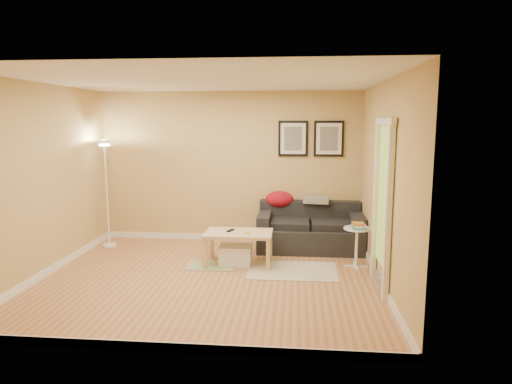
% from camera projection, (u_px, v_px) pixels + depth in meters
% --- Properties ---
extents(floor, '(4.50, 4.50, 0.00)m').
position_uv_depth(floor, '(210.00, 278.00, 6.08)').
color(floor, '#BE7951').
rests_on(floor, ground).
extents(ceiling, '(4.50, 4.50, 0.00)m').
position_uv_depth(ceiling, '(206.00, 80.00, 5.68)').
color(ceiling, white).
rests_on(ceiling, wall_back).
extents(wall_back, '(4.50, 0.00, 4.50)m').
position_uv_depth(wall_back, '(231.00, 167.00, 7.85)').
color(wall_back, tan).
rests_on(wall_back, ground).
extents(wall_front, '(4.50, 0.00, 4.50)m').
position_uv_depth(wall_front, '(163.00, 213.00, 3.91)').
color(wall_front, tan).
rests_on(wall_front, ground).
extents(wall_left, '(0.00, 4.00, 4.00)m').
position_uv_depth(wall_left, '(44.00, 180.00, 6.08)').
color(wall_left, tan).
rests_on(wall_left, ground).
extents(wall_right, '(0.00, 4.00, 4.00)m').
position_uv_depth(wall_right, '(384.00, 185.00, 5.68)').
color(wall_right, tan).
rests_on(wall_right, ground).
extents(baseboard_back, '(4.50, 0.02, 0.10)m').
position_uv_depth(baseboard_back, '(231.00, 237.00, 8.03)').
color(baseboard_back, white).
rests_on(baseboard_back, ground).
extents(baseboard_front, '(4.50, 0.02, 0.10)m').
position_uv_depth(baseboard_front, '(168.00, 347.00, 4.11)').
color(baseboard_front, white).
rests_on(baseboard_front, ground).
extents(baseboard_left, '(0.02, 4.00, 0.10)m').
position_uv_depth(baseboard_left, '(51.00, 270.00, 6.27)').
color(baseboard_left, white).
rests_on(baseboard_left, ground).
extents(baseboard_right, '(0.02, 4.00, 0.10)m').
position_uv_depth(baseboard_right, '(379.00, 280.00, 5.87)').
color(baseboard_right, white).
rests_on(baseboard_right, ground).
extents(sofa, '(1.70, 0.90, 0.75)m').
position_uv_depth(sofa, '(310.00, 227.00, 7.40)').
color(sofa, black).
rests_on(sofa, ground).
extents(red_throw, '(0.48, 0.36, 0.28)m').
position_uv_depth(red_throw, '(279.00, 199.00, 7.70)').
color(red_throw, maroon).
rests_on(red_throw, sofa).
extents(plaid_throw, '(0.45, 0.32, 0.10)m').
position_uv_depth(plaid_throw, '(316.00, 200.00, 7.60)').
color(plaid_throw, tan).
rests_on(plaid_throw, sofa).
extents(framed_print_left, '(0.50, 0.04, 0.60)m').
position_uv_depth(framed_print_left, '(293.00, 139.00, 7.65)').
color(framed_print_left, black).
rests_on(framed_print_left, wall_back).
extents(framed_print_right, '(0.50, 0.04, 0.60)m').
position_uv_depth(framed_print_right, '(329.00, 139.00, 7.59)').
color(framed_print_right, black).
rests_on(framed_print_right, wall_back).
extents(area_rug, '(1.25, 0.85, 0.01)m').
position_uv_depth(area_rug, '(293.00, 271.00, 6.37)').
color(area_rug, '#BBAD94').
rests_on(area_rug, ground).
extents(green_runner, '(0.70, 0.50, 0.01)m').
position_uv_depth(green_runner, '(212.00, 265.00, 6.61)').
color(green_runner, '#668C4C').
rests_on(green_runner, ground).
extents(coffee_table, '(1.10, 0.83, 0.49)m').
position_uv_depth(coffee_table, '(239.00, 248.00, 6.63)').
color(coffee_table, '#D4AC81').
rests_on(coffee_table, ground).
extents(remote_control, '(0.10, 0.17, 0.02)m').
position_uv_depth(remote_control, '(230.00, 230.00, 6.65)').
color(remote_control, black).
rests_on(remote_control, coffee_table).
extents(tape_roll, '(0.07, 0.07, 0.03)m').
position_uv_depth(tape_roll, '(247.00, 232.00, 6.51)').
color(tape_roll, yellow).
rests_on(tape_roll, coffee_table).
extents(storage_bin, '(0.48, 0.35, 0.29)m').
position_uv_depth(storage_bin, '(236.00, 255.00, 6.62)').
color(storage_bin, white).
rests_on(storage_bin, ground).
extents(side_table, '(0.38, 0.38, 0.58)m').
position_uv_depth(side_table, '(356.00, 248.00, 6.49)').
color(side_table, white).
rests_on(side_table, ground).
extents(book_stack, '(0.22, 0.27, 0.08)m').
position_uv_depth(book_stack, '(359.00, 225.00, 6.42)').
color(book_stack, teal).
rests_on(book_stack, side_table).
extents(floor_lamp, '(0.23, 0.23, 1.80)m').
position_uv_depth(floor_lamp, '(107.00, 196.00, 7.52)').
color(floor_lamp, white).
rests_on(floor_lamp, ground).
extents(doorway, '(0.12, 1.01, 2.13)m').
position_uv_depth(doorway, '(381.00, 208.00, 5.58)').
color(doorway, white).
rests_on(doorway, ground).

